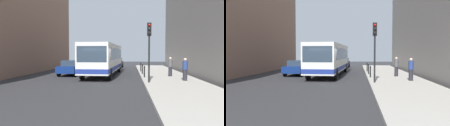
{
  "view_description": "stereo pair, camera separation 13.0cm",
  "coord_description": "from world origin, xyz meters",
  "views": [
    {
      "loc": [
        2.23,
        -17.57,
        2.19
      ],
      "look_at": [
        0.66,
        2.4,
        1.3
      ],
      "focal_mm": 36.34,
      "sensor_mm": 36.0,
      "label": 1
    },
    {
      "loc": [
        2.36,
        -17.56,
        2.19
      ],
      "look_at": [
        0.66,
        2.4,
        1.3
      ],
      "focal_mm": 36.34,
      "sensor_mm": 36.0,
      "label": 2
    }
  ],
  "objects": [
    {
      "name": "ground_plane",
      "position": [
        0.0,
        0.0,
        0.0
      ],
      "size": [
        80.0,
        80.0,
        0.0
      ],
      "primitive_type": "plane",
      "color": "#2D2D30"
    },
    {
      "name": "sidewalk",
      "position": [
        5.4,
        0.0,
        0.07
      ],
      "size": [
        4.4,
        40.0,
        0.15
      ],
      "primitive_type": "cube",
      "color": "#ADA89E",
      "rests_on": "ground"
    },
    {
      "name": "bus",
      "position": [
        -0.32,
        4.5,
        1.73
      ],
      "size": [
        3.03,
        11.13,
        3.0
      ],
      "rotation": [
        0.0,
        0.0,
        3.09
      ],
      "color": "white",
      "rests_on": "ground"
    },
    {
      "name": "car_beside_bus",
      "position": [
        -3.42,
        4.43,
        0.78
      ],
      "size": [
        2.12,
        4.52,
        1.48
      ],
      "rotation": [
        0.0,
        0.0,
        3.07
      ],
      "color": "navy",
      "rests_on": "ground"
    },
    {
      "name": "car_behind_bus",
      "position": [
        0.19,
        15.67,
        0.78
      ],
      "size": [
        2.1,
        4.51,
        1.48
      ],
      "rotation": [
        0.0,
        0.0,
        3.07
      ],
      "color": "black",
      "rests_on": "ground"
    },
    {
      "name": "traffic_light",
      "position": [
        3.55,
        -1.85,
        3.01
      ],
      "size": [
        0.28,
        0.33,
        4.1
      ],
      "color": "black",
      "rests_on": "sidewalk"
    },
    {
      "name": "bollard_near",
      "position": [
        3.45,
        1.47,
        0.62
      ],
      "size": [
        0.11,
        0.11,
        0.95
      ],
      "primitive_type": "cylinder",
      "color": "black",
      "rests_on": "sidewalk"
    },
    {
      "name": "bollard_mid",
      "position": [
        3.45,
        4.62,
        0.62
      ],
      "size": [
        0.11,
        0.11,
        0.95
      ],
      "primitive_type": "cylinder",
      "color": "black",
      "rests_on": "sidewalk"
    },
    {
      "name": "bollard_far",
      "position": [
        3.45,
        7.76,
        0.62
      ],
      "size": [
        0.11,
        0.11,
        0.95
      ],
      "primitive_type": "cylinder",
      "color": "black",
      "rests_on": "sidewalk"
    },
    {
      "name": "pedestrian_near_signal",
      "position": [
        6.29,
        -0.57,
        0.98
      ],
      "size": [
        0.38,
        0.38,
        1.67
      ],
      "rotation": [
        0.0,
        0.0,
        4.27
      ],
      "color": "#26262D",
      "rests_on": "sidewalk"
    },
    {
      "name": "pedestrian_mid_sidewalk",
      "position": [
        5.76,
        2.52,
        0.99
      ],
      "size": [
        0.38,
        0.38,
        1.68
      ],
      "rotation": [
        0.0,
        0.0,
        6.27
      ],
      "color": "#26262D",
      "rests_on": "sidewalk"
    }
  ]
}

